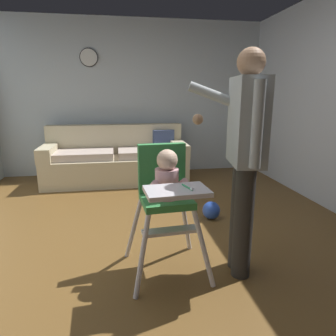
{
  "coord_description": "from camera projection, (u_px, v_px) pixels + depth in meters",
  "views": [
    {
      "loc": [
        -0.27,
        -2.4,
        1.34
      ],
      "look_at": [
        0.08,
        -0.24,
        0.8
      ],
      "focal_mm": 32.12,
      "sensor_mm": 36.0,
      "label": 1
    }
  ],
  "objects": [
    {
      "name": "ground",
      "position": [
        154.0,
        255.0,
        2.67
      ],
      "size": [
        5.94,
        7.16,
        0.1
      ],
      "primitive_type": "cube",
      "color": "brown"
    },
    {
      "name": "wall_far",
      "position": [
        133.0,
        99.0,
        5.05
      ],
      "size": [
        5.14,
        0.06,
        2.52
      ],
      "primitive_type": "cube",
      "color": "silver",
      "rests_on": "ground"
    },
    {
      "name": "couch",
      "position": [
        117.0,
        160.0,
        4.73
      ],
      "size": [
        2.17,
        0.86,
        0.86
      ],
      "rotation": [
        0.0,
        0.0,
        -1.57
      ],
      "color": "beige",
      "rests_on": "ground"
    },
    {
      "name": "high_chair",
      "position": [
        166.0,
        187.0,
        2.19
      ],
      "size": [
        0.65,
        0.76,
        0.98
      ],
      "rotation": [
        0.0,
        0.0,
        -1.5
      ],
      "color": "silver",
      "rests_on": "ground"
    },
    {
      "name": "adult_standing",
      "position": [
        245.0,
        154.0,
        2.13
      ],
      "size": [
        0.51,
        0.55,
        1.64
      ],
      "rotation": [
        0.0,
        0.0,
        2.97
      ],
      "color": "#2F2D2B",
      "rests_on": "ground"
    },
    {
      "name": "toy_ball",
      "position": [
        211.0,
        210.0,
        3.3
      ],
      "size": [
        0.19,
        0.19,
        0.19
      ],
      "primitive_type": "sphere",
      "color": "#284CB7",
      "rests_on": "ground"
    },
    {
      "name": "wall_clock",
      "position": [
        89.0,
        57.0,
        4.75
      ],
      "size": [
        0.29,
        0.04,
        0.29
      ],
      "color": "white"
    }
  ]
}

